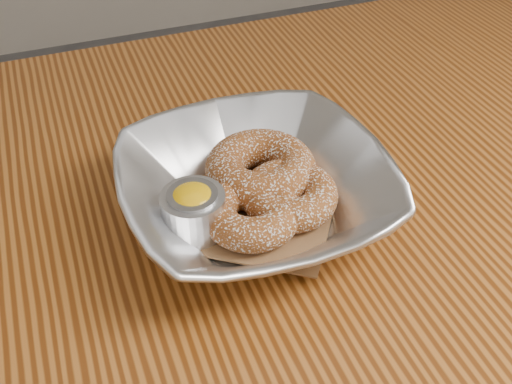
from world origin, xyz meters
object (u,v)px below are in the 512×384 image
object	(u,v)px
serving_bowl	(256,191)
donut_extra	(289,195)
table	(266,273)
donut_front	(251,212)
ramekin	(194,210)
donut_back	(261,169)

from	to	relation	value
serving_bowl	donut_extra	xyz separation A→B (m)	(0.03, -0.01, -0.00)
donut_extra	table	bearing A→B (deg)	124.17
table	donut_front	bearing A→B (deg)	-132.46
serving_bowl	donut_front	world-z (taller)	serving_bowl
table	ramekin	size ratio (longest dim) A/B	20.42
donut_back	donut_extra	size ratio (longest dim) A/B	1.19
ramekin	donut_extra	bearing A→B (deg)	-3.08
donut_back	table	bearing A→B (deg)	-93.72
ramekin	table	bearing A→B (deg)	11.25
table	donut_front	world-z (taller)	donut_front
serving_bowl	donut_extra	size ratio (longest dim) A/B	2.73
donut_extra	ramekin	distance (m)	0.09
table	ramekin	bearing A→B (deg)	-168.75
donut_front	serving_bowl	bearing A→B (deg)	59.01
serving_bowl	donut_back	size ratio (longest dim) A/B	2.29
donut_extra	donut_front	bearing A→B (deg)	-166.23
donut_back	donut_extra	distance (m)	0.04
ramekin	serving_bowl	bearing A→B (deg)	5.23
donut_front	donut_extra	world-z (taller)	same
serving_bowl	donut_extra	world-z (taller)	serving_bowl
table	serving_bowl	bearing A→B (deg)	-147.79
donut_front	ramekin	bearing A→B (deg)	162.99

